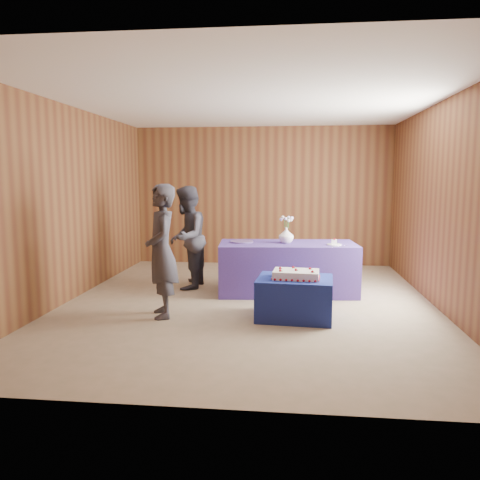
# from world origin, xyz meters

# --- Properties ---
(ground) EXTENTS (6.00, 6.00, 0.00)m
(ground) POSITION_xyz_m (0.00, 0.00, 0.00)
(ground) COLOR gray
(ground) RESTS_ON ground
(room_shell) EXTENTS (5.04, 6.04, 2.72)m
(room_shell) POSITION_xyz_m (0.00, 0.00, 1.80)
(room_shell) COLOR brown
(room_shell) RESTS_ON ground
(cake_table) EXTENTS (0.95, 0.77, 0.50)m
(cake_table) POSITION_xyz_m (0.63, -0.63, 0.25)
(cake_table) COLOR navy
(cake_table) RESTS_ON ground
(serving_table) EXTENTS (2.07, 1.06, 0.75)m
(serving_table) POSITION_xyz_m (0.52, 0.64, 0.38)
(serving_table) COLOR #4B328B
(serving_table) RESTS_ON ground
(sheet_cake) EXTENTS (0.60, 0.43, 0.13)m
(sheet_cake) POSITION_xyz_m (0.64, -0.66, 0.55)
(sheet_cake) COLOR white
(sheet_cake) RESTS_ON cake_table
(vase) EXTENTS (0.26, 0.26, 0.23)m
(vase) POSITION_xyz_m (0.50, 0.65, 0.86)
(vase) COLOR white
(vase) RESTS_ON serving_table
(flower_spray) EXTENTS (0.21, 0.21, 0.16)m
(flower_spray) POSITION_xyz_m (0.50, 0.65, 1.11)
(flower_spray) COLOR #286428
(flower_spray) RESTS_ON vase
(platter) EXTENTS (0.37, 0.37, 0.02)m
(platter) POSITION_xyz_m (-0.16, 0.65, 0.76)
(platter) COLOR #5F4992
(platter) RESTS_ON serving_table
(plate) EXTENTS (0.24, 0.24, 0.01)m
(plate) POSITION_xyz_m (1.19, 0.51, 0.76)
(plate) COLOR white
(plate) RESTS_ON serving_table
(cake_slice) EXTENTS (0.08, 0.07, 0.09)m
(cake_slice) POSITION_xyz_m (1.19, 0.51, 0.80)
(cake_slice) COLOR white
(cake_slice) RESTS_ON plate
(knife) EXTENTS (0.25, 0.12, 0.00)m
(knife) POSITION_xyz_m (1.25, 0.37, 0.75)
(knife) COLOR silver
(knife) RESTS_ON serving_table
(guest_left) EXTENTS (0.58, 0.70, 1.64)m
(guest_left) POSITION_xyz_m (-1.00, -0.74, 0.82)
(guest_left) COLOR #34323B
(guest_left) RESTS_ON ground
(guest_right) EXTENTS (0.64, 0.80, 1.59)m
(guest_right) POSITION_xyz_m (-1.03, 0.78, 0.79)
(guest_right) COLOR #363540
(guest_right) RESTS_ON ground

